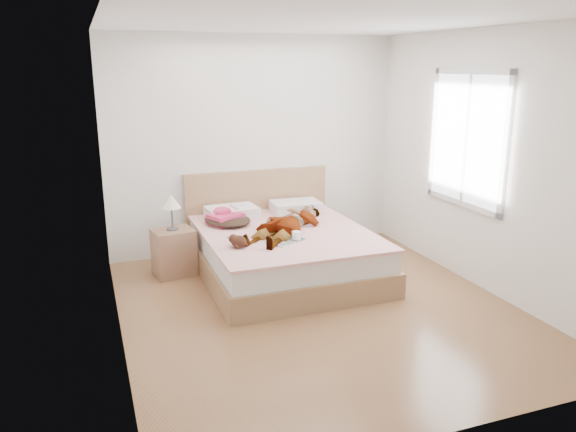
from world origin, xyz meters
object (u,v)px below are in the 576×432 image
Objects in this scene: towel at (225,217)px; magazine at (286,240)px; plush_toy at (238,241)px; bed at (282,249)px; coffee_mug at (296,236)px; woman at (288,220)px; nightstand at (174,248)px; phone at (234,207)px.

towel is 0.97× the size of magazine.
magazine is at bearing 3.21° from plush_toy.
coffee_mug is at bearing -91.64° from bed.
woman is 0.34m from bed.
woman is at bearing 80.65° from coffee_mug.
nightstand is at bearing 162.38° from bed.
nightstand reaches higher than magazine.
bed is at bearing -84.37° from phone.
phone is (-0.50, 0.40, 0.10)m from woman.
towel is 0.49× the size of nightstand.
bed is 0.55m from coffee_mug.
phone is at bearing 141.15° from bed.
bed is at bearing 75.74° from magazine.
woman is 0.76m from towel.
bed is (-0.06, 0.04, -0.34)m from woman.
phone is 0.17m from towel.
towel is (-0.54, 0.42, 0.31)m from bed.
nightstand is (-1.02, 0.80, -0.22)m from magazine.
magazine is (-0.11, -0.44, 0.24)m from bed.
towel is at bearing 116.25° from magazine.
phone is at bearing -35.86° from towel.
bed is 2.31× the size of nightstand.
bed reaches higher than coffee_mug.
plush_toy is (-0.68, -0.42, -0.04)m from woman.
plush_toy is 0.27× the size of nightstand.
phone is at bearing 117.37° from coffee_mug.
bed is 8.55× the size of plush_toy.
plush_toy is at bearing 179.46° from coffee_mug.
towel is at bearing 84.26° from plush_toy.
nightstand is at bearing 134.15° from phone.
phone reaches higher than coffee_mug.
bed reaches higher than phone.
phone is at bearing -0.33° from nightstand.
magazine is (0.33, -0.79, -0.19)m from phone.
bed is 0.75m from towel.
nightstand is (-0.60, -0.06, -0.29)m from towel.
woman reaches higher than magazine.
magazine is 0.52m from plush_toy.
towel reaches higher than coffee_mug.
bed is at bearing -38.34° from towel.
woman is 0.44m from coffee_mug.
coffee_mug reaches higher than magazine.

